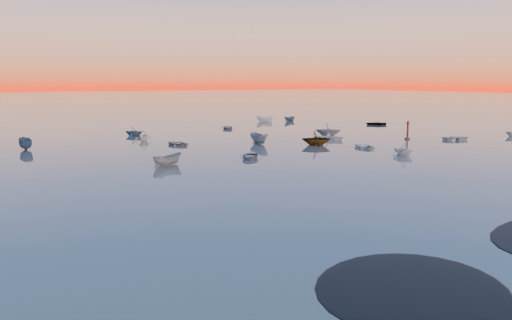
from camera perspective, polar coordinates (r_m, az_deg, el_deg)
ground at (r=116.62m, az=-17.90°, el=4.26°), size 600.00×600.00×0.00m
moored_fleet at (r=71.21m, az=-10.70°, el=1.70°), size 124.00×58.00×1.20m
boat_near_center at (r=54.05m, az=-10.11°, el=-0.61°), size 2.52×3.90×1.25m
boat_near_right at (r=63.00m, az=16.45°, el=0.53°), size 3.31×1.58×1.14m
channel_marker at (r=79.97m, az=16.94°, el=3.13°), size 0.85×0.85×3.03m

